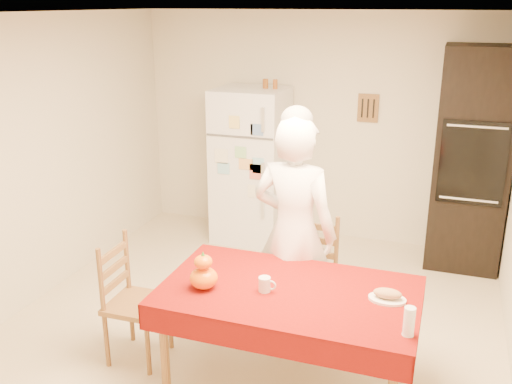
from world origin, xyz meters
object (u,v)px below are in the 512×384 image
at_px(seated_woman, 294,233).
at_px(wine_glass, 409,321).
at_px(pumpkin_lower, 204,278).
at_px(bread_plate, 387,299).
at_px(refrigerator, 251,165).
at_px(coffee_mug, 265,284).
at_px(oven_cabinet, 472,160).
at_px(chair_far, 311,269).
at_px(dining_table, 289,299).
at_px(chair_left, 129,296).

bearing_deg(seated_woman, wine_glass, 142.98).
relative_size(pumpkin_lower, bread_plate, 0.79).
bearing_deg(pumpkin_lower, wine_glass, -5.95).
relative_size(refrigerator, seated_woman, 0.93).
relative_size(coffee_mug, pumpkin_lower, 0.53).
bearing_deg(seated_woman, oven_cabinet, -116.27).
height_order(seated_woman, bread_plate, seated_woman).
distance_m(seated_woman, pumpkin_lower, 0.87).
bearing_deg(pumpkin_lower, chair_far, 64.19).
height_order(refrigerator, chair_far, refrigerator).
height_order(refrigerator, dining_table, refrigerator).
bearing_deg(bread_plate, chair_left, -177.24).
distance_m(refrigerator, chair_far, 1.99).
height_order(refrigerator, bread_plate, refrigerator).
height_order(dining_table, seated_woman, seated_woman).
xyz_separation_m(refrigerator, oven_cabinet, (2.28, 0.05, 0.25)).
relative_size(seated_woman, coffee_mug, 18.23).
relative_size(refrigerator, dining_table, 1.00).
bearing_deg(refrigerator, bread_plate, -53.51).
xyz_separation_m(oven_cabinet, seated_woman, (-1.27, -1.92, -0.19)).
bearing_deg(dining_table, pumpkin_lower, -163.97).
xyz_separation_m(chair_left, coffee_mug, (1.07, -0.05, 0.30)).
height_order(chair_far, seated_woman, seated_woman).
distance_m(refrigerator, oven_cabinet, 2.29).
bearing_deg(refrigerator, pumpkin_lower, -77.08).
relative_size(dining_table, seated_woman, 0.93).
xyz_separation_m(oven_cabinet, wine_glass, (-0.34, -2.82, -0.25)).
bearing_deg(bread_plate, chair_far, 131.16).
bearing_deg(pumpkin_lower, refrigerator, 102.92).
height_order(chair_left, wine_glass, chair_left).
bearing_deg(chair_left, chair_far, -54.22).
height_order(oven_cabinet, bread_plate, oven_cabinet).
xyz_separation_m(coffee_mug, wine_glass, (0.94, -0.23, 0.04)).
height_order(oven_cabinet, coffee_mug, oven_cabinet).
bearing_deg(chair_left, seated_woman, -61.11).
height_order(refrigerator, wine_glass, refrigerator).
xyz_separation_m(chair_left, bread_plate, (1.85, 0.09, 0.26)).
relative_size(dining_table, chair_far, 1.79).
xyz_separation_m(refrigerator, wine_glass, (1.94, -2.77, -0.00)).
relative_size(refrigerator, chair_far, 1.79).
bearing_deg(pumpkin_lower, oven_cabinet, 57.98).
xyz_separation_m(pumpkin_lower, bread_plate, (1.18, 0.23, -0.06)).
relative_size(pumpkin_lower, wine_glass, 1.08).
bearing_deg(seated_woman, bread_plate, 152.16).
xyz_separation_m(dining_table, chair_far, (-0.06, 0.86, -0.18)).
xyz_separation_m(refrigerator, seated_woman, (1.01, -1.87, 0.06)).
bearing_deg(chair_far, coffee_mug, -93.65).
xyz_separation_m(refrigerator, chair_left, (-0.07, -2.50, -0.34)).
bearing_deg(chair_left, coffee_mug, -93.82).
xyz_separation_m(chair_far, pumpkin_lower, (-0.49, -1.01, 0.33)).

